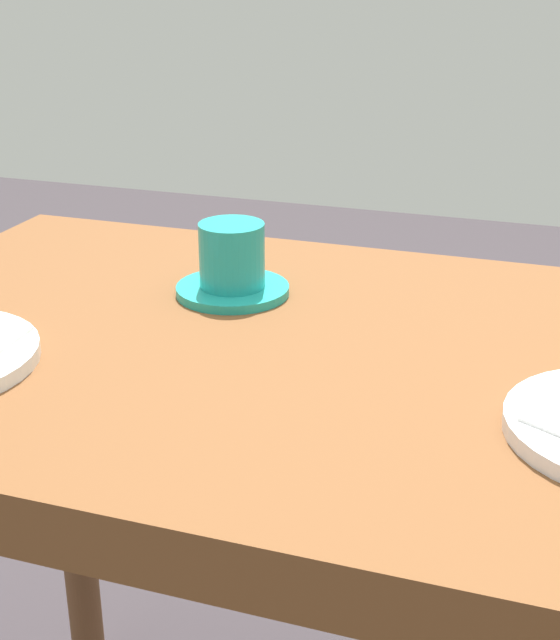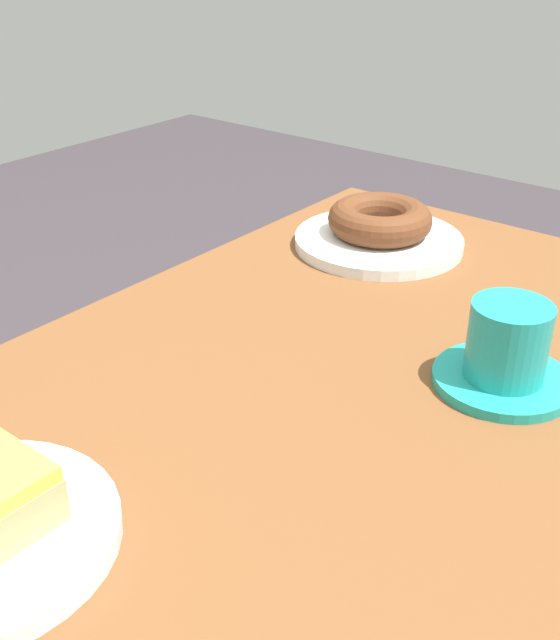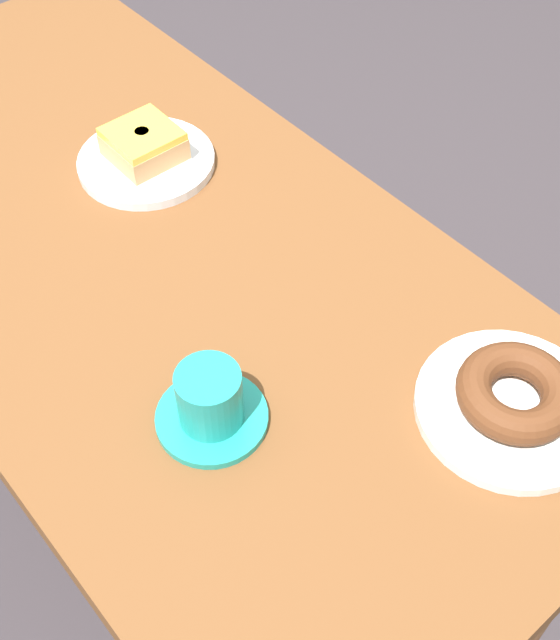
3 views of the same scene
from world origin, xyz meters
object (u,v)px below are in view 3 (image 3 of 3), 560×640
object	(u,v)px
coffee_cup	(210,403)
donut_chocolate_ring	(516,392)
plate_glazed_square	(146,162)
donut_glazed_square	(144,144)
plate_chocolate_ring	(510,408)

from	to	relation	value
coffee_cup	donut_chocolate_ring	bearing A→B (deg)	51.78
plate_glazed_square	coffee_cup	distance (m)	0.44
donut_chocolate_ring	coffee_cup	world-z (taller)	coffee_cup
donut_glazed_square	coffee_cup	world-z (taller)	coffee_cup
plate_glazed_square	coffee_cup	world-z (taller)	coffee_cup
plate_glazed_square	plate_chocolate_ring	world-z (taller)	same
donut_glazed_square	plate_chocolate_ring	bearing A→B (deg)	6.16
plate_chocolate_ring	coffee_cup	world-z (taller)	coffee_cup
donut_glazed_square	donut_chocolate_ring	distance (m)	0.60
donut_glazed_square	plate_glazed_square	bearing A→B (deg)	0.00
donut_chocolate_ring	plate_chocolate_ring	bearing A→B (deg)	0.00
plate_chocolate_ring	coffee_cup	xyz separation A→B (m)	(-0.20, -0.25, 0.03)
plate_glazed_square	donut_chocolate_ring	xyz separation A→B (m)	(0.60, 0.06, 0.03)
plate_glazed_square	donut_glazed_square	size ratio (longest dim) A/B	2.10
donut_glazed_square	coffee_cup	distance (m)	0.44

